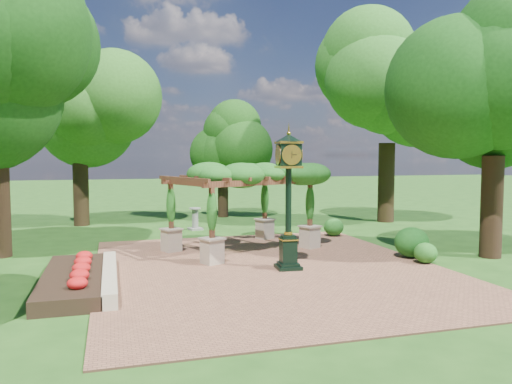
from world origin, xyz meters
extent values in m
plane|color=#1E4714|center=(0.00, 0.00, 0.00)|extent=(120.00, 120.00, 0.00)
cube|color=brown|center=(0.00, 1.00, 0.02)|extent=(10.00, 12.00, 0.04)
cube|color=#C6B793|center=(-4.60, 0.50, 0.20)|extent=(0.35, 5.00, 0.40)
cube|color=red|center=(-5.50, 0.50, 0.18)|extent=(1.50, 5.00, 0.36)
cube|color=black|center=(0.47, 0.71, 0.09)|extent=(0.76, 0.76, 0.11)
cube|color=black|center=(0.47, 0.71, 0.57)|extent=(0.47, 0.47, 0.80)
cube|color=#C58A29|center=(0.47, 0.71, 0.93)|extent=(0.53, 0.53, 0.04)
cylinder|color=black|center=(0.47, 0.71, 2.08)|extent=(0.19, 0.19, 2.04)
cube|color=black|center=(0.47, 0.71, 3.40)|extent=(0.66, 0.66, 0.62)
cylinder|color=white|center=(0.44, 0.39, 3.40)|extent=(0.53, 0.06, 0.53)
cone|color=black|center=(0.47, 0.71, 3.89)|extent=(0.85, 0.85, 0.22)
sphere|color=#C58A29|center=(0.47, 0.71, 4.02)|extent=(0.12, 0.12, 0.12)
cube|color=#BDA88C|center=(-1.55, 2.05, 0.42)|extent=(0.72, 0.72, 0.77)
cube|color=brown|center=(-1.55, 2.05, 1.63)|extent=(0.18, 0.18, 1.57)
cube|color=#BDA88C|center=(2.38, 3.68, 0.42)|extent=(0.72, 0.72, 0.77)
cube|color=brown|center=(2.38, 3.68, 1.63)|extent=(0.18, 0.18, 1.57)
cube|color=#BDA88C|center=(-2.53, 4.40, 0.42)|extent=(0.72, 0.72, 0.77)
cube|color=brown|center=(-2.53, 4.40, 1.63)|extent=(0.18, 0.18, 1.57)
cube|color=#BDA88C|center=(1.40, 6.03, 0.42)|extent=(0.72, 0.72, 0.77)
cube|color=brown|center=(1.40, 6.03, 1.63)|extent=(0.18, 0.18, 1.57)
cube|color=brown|center=(0.41, 2.86, 2.49)|extent=(4.60, 2.00, 0.19)
cube|color=brown|center=(-0.56, 5.22, 2.49)|extent=(4.60, 2.00, 0.19)
ellipsoid|color=#1D5618|center=(-0.07, 4.04, 2.72)|extent=(5.73, 4.72, 0.85)
cube|color=gray|center=(-0.87, 9.40, 0.05)|extent=(0.68, 0.68, 0.10)
cylinder|color=gray|center=(-0.87, 9.40, 0.51)|extent=(0.35, 0.35, 0.91)
cylinder|color=gray|center=(-0.87, 9.40, 0.98)|extent=(0.65, 0.65, 0.05)
ellipsoid|color=#215E1B|center=(4.84, 0.24, 0.36)|extent=(0.78, 0.78, 0.64)
ellipsoid|color=#175016|center=(4.92, 1.12, 0.54)|extent=(1.37, 1.37, 1.00)
ellipsoid|color=#205D1A|center=(4.35, 5.86, 0.41)|extent=(0.85, 0.85, 0.73)
cylinder|color=black|center=(-5.91, 12.40, 1.69)|extent=(0.73, 0.73, 3.38)
ellipsoid|color=#255719|center=(-5.91, 12.40, 6.05)|extent=(4.72, 4.72, 5.34)
cylinder|color=black|center=(1.40, 13.75, 1.23)|extent=(0.57, 0.57, 2.46)
ellipsoid|color=#173F0F|center=(1.40, 13.75, 4.40)|extent=(3.33, 3.33, 3.88)
cylinder|color=#312213|center=(8.95, 9.47, 2.00)|extent=(0.82, 0.82, 4.01)
ellipsoid|color=#265F1B|center=(8.95, 9.47, 7.17)|extent=(5.05, 5.05, 6.33)
cylinder|color=#331F14|center=(7.58, 0.59, 1.69)|extent=(0.70, 0.70, 3.37)
ellipsoid|color=#144010|center=(7.58, 0.59, 6.04)|extent=(4.26, 4.26, 5.33)
camera|label=1|loc=(-4.53, -12.97, 3.39)|focal=35.00mm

